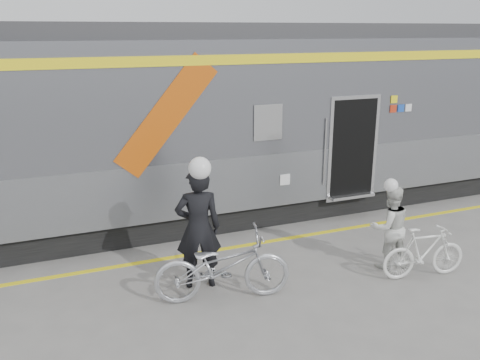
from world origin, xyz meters
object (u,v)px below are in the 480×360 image
man (198,228)px  woman (389,227)px  bicycle_left (223,266)px  bicycle_right (424,252)px

man → woman: (3.24, -0.57, -0.26)m
bicycle_left → woman: bearing=-78.7°
bicycle_left → bicycle_right: 3.39m
woman → bicycle_left: bearing=8.8°
man → bicycle_right: man is taller
bicycle_right → man: bearing=81.6°
bicycle_left → woman: (3.04, -0.02, 0.19)m
man → bicycle_left: bearing=121.7°
bicycle_right → woman: bearing=37.7°
woman → bicycle_right: bearing=127.7°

